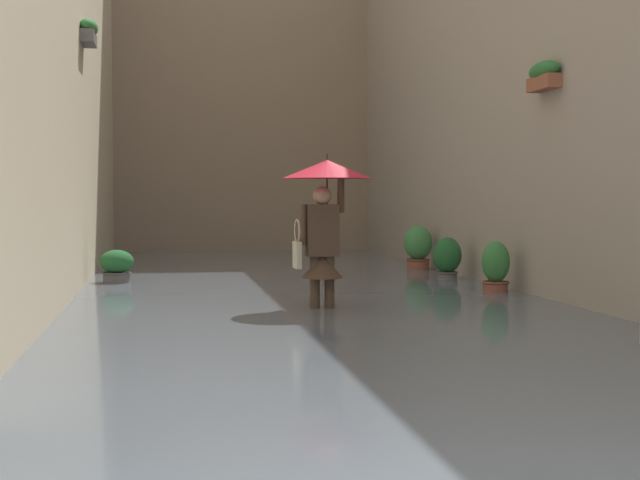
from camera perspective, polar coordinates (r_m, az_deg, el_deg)
ground_plane at (r=12.99m, az=-1.28°, el=-4.09°), size 60.00×60.00×0.00m
flood_water at (r=12.97m, az=-1.29°, el=-3.65°), size 6.92×25.10×0.20m
building_facade_left at (r=14.26m, az=15.09°, el=13.12°), size 2.04×23.10×8.28m
building_facade_far at (r=23.61m, az=-5.05°, el=12.32°), size 9.72×1.80×10.96m
person_wading at (r=10.98m, az=0.29°, el=2.31°), size 1.07×1.07×2.05m
potted_plant_mid_left at (r=14.95m, az=7.89°, el=-1.29°), size 0.46×0.46×0.88m
potted_plant_far_left at (r=16.91m, az=6.10°, el=-0.64°), size 0.52×0.52×1.01m
potted_plant_near_left at (r=13.11m, az=10.83°, el=-1.98°), size 0.39×0.39×0.92m
potted_plant_near_right at (r=14.67m, az=-12.50°, el=-1.84°), size 0.53×0.53×0.71m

